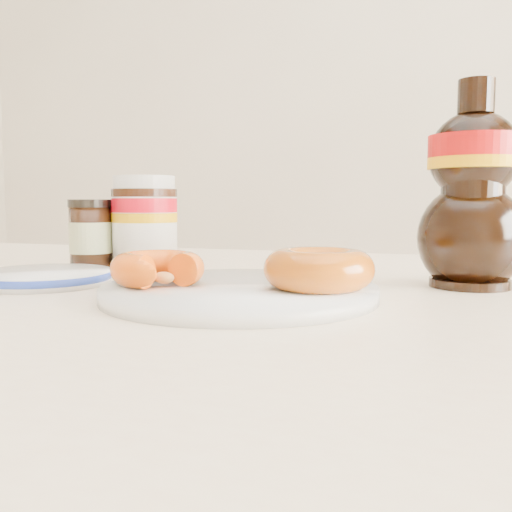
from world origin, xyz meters
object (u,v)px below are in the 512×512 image
(donut_bitten, at_px, (158,268))
(blue_rim_saucer, at_px, (44,277))
(syrup_bottle, at_px, (473,185))
(plate, at_px, (239,292))
(nutella_jar, at_px, (145,218))
(dark_jar, at_px, (91,235))
(dining_table, at_px, (234,369))
(donut_whole, at_px, (319,269))

(donut_bitten, relative_size, blue_rim_saucer, 0.60)
(syrup_bottle, distance_m, blue_rim_saucer, 0.46)
(plate, distance_m, nutella_jar, 0.29)
(dark_jar, bearing_deg, nutella_jar, 24.04)
(donut_bitten, bearing_deg, syrup_bottle, 35.07)
(dining_table, xyz_separation_m, dark_jar, (-0.24, 0.11, 0.13))
(dining_table, bearing_deg, dark_jar, 154.95)
(dining_table, bearing_deg, syrup_bottle, 21.69)
(dining_table, distance_m, donut_whole, 0.16)
(dining_table, relative_size, donut_bitten, 16.14)
(plate, relative_size, nutella_jar, 2.06)
(syrup_bottle, relative_size, dark_jar, 2.32)
(nutella_jar, bearing_deg, donut_whole, -34.55)
(plate, relative_size, dark_jar, 2.76)
(donut_whole, bearing_deg, plate, -177.60)
(donut_bitten, distance_m, dark_jar, 0.27)
(plate, bearing_deg, donut_whole, 2.40)
(syrup_bottle, bearing_deg, dark_jar, 177.19)
(syrup_bottle, xyz_separation_m, dark_jar, (-0.47, 0.02, -0.06))
(donut_bitten, relative_size, dark_jar, 0.95)
(donut_whole, bearing_deg, syrup_bottle, 46.54)
(nutella_jar, distance_m, dark_jar, 0.07)
(donut_whole, relative_size, blue_rim_saucer, 0.68)
(plate, bearing_deg, blue_rim_saucer, 174.30)
(dark_jar, height_order, blue_rim_saucer, dark_jar)
(dark_jar, bearing_deg, plate, -31.55)
(dining_table, height_order, syrup_bottle, syrup_bottle)
(dark_jar, bearing_deg, donut_bitten, -43.28)
(dining_table, bearing_deg, donut_whole, -26.01)
(dark_jar, bearing_deg, syrup_bottle, -2.81)
(dark_jar, bearing_deg, blue_rim_saucer, -75.72)
(syrup_bottle, bearing_deg, dining_table, -158.31)
(donut_bitten, relative_size, donut_whole, 0.88)
(donut_bitten, height_order, nutella_jar, nutella_jar)
(syrup_bottle, bearing_deg, nutella_jar, 172.72)
(donut_bitten, distance_m, blue_rim_saucer, 0.17)
(nutella_jar, distance_m, syrup_bottle, 0.41)
(nutella_jar, bearing_deg, donut_bitten, -58.48)
(plate, height_order, donut_bitten, donut_bitten)
(donut_whole, xyz_separation_m, dark_jar, (-0.34, 0.16, 0.01))
(nutella_jar, relative_size, blue_rim_saucer, 0.85)
(donut_bitten, bearing_deg, dining_table, 60.09)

